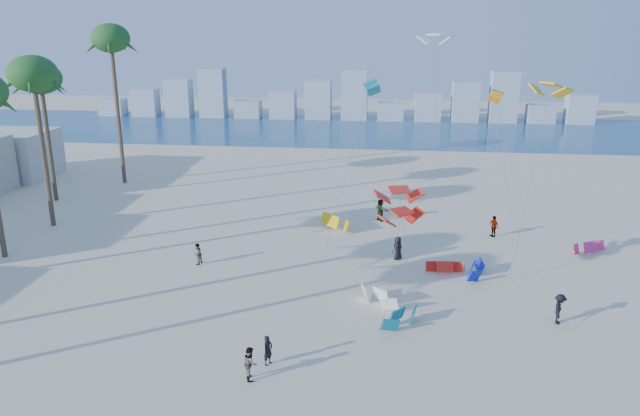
# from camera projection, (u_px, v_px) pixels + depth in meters

# --- Properties ---
(ground) EXTENTS (220.00, 220.00, 0.00)m
(ground) POSITION_uv_depth(u_px,v_px,m) (211.00, 411.00, 26.48)
(ground) COLOR beige
(ground) RESTS_ON ground
(ocean) EXTENTS (220.00, 220.00, 0.00)m
(ocean) POSITION_uv_depth(u_px,v_px,m) (341.00, 129.00, 94.77)
(ocean) COLOR navy
(ocean) RESTS_ON ground
(kitesurfer_near) EXTENTS (0.61, 0.68, 1.55)m
(kitesurfer_near) POSITION_uv_depth(u_px,v_px,m) (268.00, 350.00, 29.89)
(kitesurfer_near) COLOR black
(kitesurfer_near) RESTS_ON ground
(kitesurfer_mid) EXTENTS (0.87, 0.98, 1.67)m
(kitesurfer_mid) POSITION_uv_depth(u_px,v_px,m) (250.00, 363.00, 28.67)
(kitesurfer_mid) COLOR gray
(kitesurfer_mid) RESTS_ON ground
(kitesurfers_far) EXTENTS (33.42, 18.78, 1.90)m
(kitesurfers_far) POSITION_uv_depth(u_px,v_px,m) (428.00, 242.00, 44.19)
(kitesurfers_far) COLOR black
(kitesurfers_far) RESTS_ON ground
(grounded_kites) EXTENTS (22.42, 18.82, 1.06)m
(grounded_kites) POSITION_uv_depth(u_px,v_px,m) (425.00, 263.00, 41.48)
(grounded_kites) COLOR white
(grounded_kites) RESTS_ON ground
(flying_kites) EXTENTS (31.99, 30.95, 15.81)m
(flying_kites) POSITION_uv_depth(u_px,v_px,m) (513.00, 114.00, 41.23)
(flying_kites) COLOR red
(flying_kites) RESTS_ON ground
(distant_skyline) EXTENTS (85.00, 3.00, 8.40)m
(distant_skyline) POSITION_uv_depth(u_px,v_px,m) (339.00, 101.00, 103.47)
(distant_skyline) COLOR #9EADBF
(distant_skyline) RESTS_ON ground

